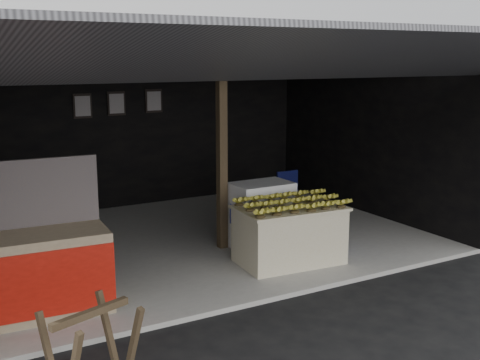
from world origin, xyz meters
TOP-DOWN VIEW (x-y plane):
  - ground at (0.00, 0.00)m, footprint 80.00×80.00m
  - concrete_slab at (0.00, 2.50)m, footprint 7.00×5.00m
  - shophouse at (0.00, 2.82)m, footprint 7.40×7.29m
  - banana_table at (0.77, 0.89)m, footprint 1.45×0.96m
  - banana_pile at (0.77, 0.89)m, footprint 1.33×0.86m
  - white_crate at (0.80, 1.66)m, footprint 0.85×0.59m
  - neighbor_stall at (-2.50, 0.87)m, footprint 1.61×0.81m
  - sawhorse at (-2.36, -0.80)m, footprint 0.81×0.80m
  - water_barrel at (1.56, 1.20)m, footprint 0.35×0.35m
  - plastic_chair at (1.87, 2.48)m, footprint 0.41×0.41m
  - magenta_rug at (1.76, 2.33)m, footprint 1.60×1.15m
  - picture_frames at (-0.17, 4.89)m, footprint 1.62×0.04m

SIDE VIEW (x-z plane):
  - ground at x=0.00m, z-range 0.00..0.00m
  - concrete_slab at x=0.00m, z-range 0.00..0.06m
  - magenta_rug at x=1.76m, z-range 0.06..0.07m
  - water_barrel at x=1.56m, z-range 0.06..0.58m
  - banana_table at x=0.77m, z-range 0.06..0.82m
  - sawhorse at x=-2.36m, z-range 0.09..0.81m
  - white_crate at x=0.80m, z-range 0.06..0.99m
  - neighbor_stall at x=-2.50m, z-range -0.26..1.36m
  - plastic_chair at x=1.87m, z-range 0.13..0.99m
  - banana_pile at x=0.77m, z-range 0.82..0.97m
  - picture_frames at x=-0.17m, z-range 1.70..2.16m
  - shophouse at x=0.00m, z-range 0.59..3.61m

